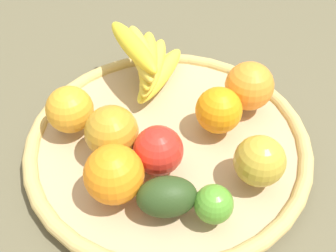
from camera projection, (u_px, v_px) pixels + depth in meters
ground_plane at (168, 149)px, 0.64m from camera, size 2.40×2.40×0.00m
basket at (168, 142)px, 0.63m from camera, size 0.45×0.45×0.03m
apple_0 at (112, 132)px, 0.57m from camera, size 0.10×0.10×0.08m
orange_0 at (219, 110)px, 0.60m from camera, size 0.08×0.08×0.07m
banana_bunch at (147, 60)px, 0.68m from camera, size 0.17×0.16×0.09m
apple_2 at (158, 150)px, 0.55m from camera, size 0.09×0.09×0.07m
orange_1 at (249, 86)px, 0.64m from camera, size 0.10×0.10×0.08m
orange_3 at (114, 174)px, 0.51m from camera, size 0.11×0.11×0.08m
lime_0 at (214, 204)px, 0.50m from camera, size 0.07×0.07×0.05m
avocado at (167, 197)px, 0.50m from camera, size 0.09×0.10×0.05m
apple_1 at (258, 163)px, 0.53m from camera, size 0.10×0.10×0.07m
orange_2 at (70, 109)px, 0.60m from camera, size 0.09×0.09×0.07m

